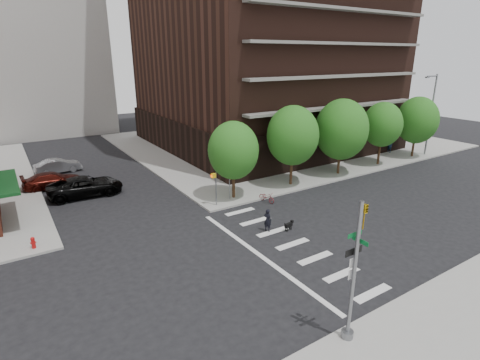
% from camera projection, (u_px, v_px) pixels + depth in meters
% --- Properties ---
extents(ground, '(120.00, 120.00, 0.00)m').
position_uv_depth(ground, '(253.00, 258.00, 21.59)').
color(ground, black).
rests_on(ground, ground).
extents(sidewalk_ne, '(39.00, 33.00, 0.15)m').
position_uv_depth(sidewalk_ne, '(278.00, 140.00, 50.83)').
color(sidewalk_ne, gray).
rests_on(sidewalk_ne, ground).
extents(crosswalk, '(3.85, 13.00, 0.01)m').
position_uv_depth(crosswalk, '(283.00, 247.00, 22.72)').
color(crosswalk, silver).
rests_on(crosswalk, ground).
extents(tree_a, '(4.00, 4.00, 5.90)m').
position_uv_depth(tree_a, '(233.00, 150.00, 29.13)').
color(tree_a, '#301E11').
rests_on(tree_a, sidewalk_ne).
extents(tree_b, '(4.50, 4.50, 6.65)m').
position_uv_depth(tree_b, '(293.00, 136.00, 32.06)').
color(tree_b, '#301E11').
rests_on(tree_b, sidewalk_ne).
extents(tree_c, '(5.00, 5.00, 6.80)m').
position_uv_depth(tree_c, '(342.00, 130.00, 35.17)').
color(tree_c, '#301E11').
rests_on(tree_c, sidewalk_ne).
extents(tree_d, '(4.00, 4.00, 6.20)m').
position_uv_depth(tree_d, '(382.00, 125.00, 38.29)').
color(tree_d, '#301E11').
rests_on(tree_d, sidewalk_ne).
extents(tree_e, '(4.50, 4.50, 6.35)m').
position_uv_depth(tree_e, '(417.00, 120.00, 41.41)').
color(tree_e, '#301E11').
rests_on(tree_e, sidewalk_ne).
extents(traffic_signal, '(0.90, 0.75, 6.00)m').
position_uv_depth(traffic_signal, '(353.00, 283.00, 14.52)').
color(traffic_signal, slate).
rests_on(traffic_signal, sidewalk_s).
extents(pedestrian_signal, '(2.18, 0.67, 2.60)m').
position_uv_depth(pedestrian_signal, '(219.00, 183.00, 28.50)').
color(pedestrian_signal, slate).
rests_on(pedestrian_signal, sidewalk_ne).
extents(fire_hydrant, '(0.24, 0.24, 0.73)m').
position_uv_depth(fire_hydrant, '(33.00, 242.00, 22.23)').
color(fire_hydrant, '#A50C0C').
rests_on(fire_hydrant, sidewalk_nw).
extents(streetlamp, '(2.14, 0.22, 9.00)m').
position_uv_depth(streetlamp, '(431.00, 110.00, 41.77)').
color(streetlamp, slate).
rests_on(streetlamp, sidewalk_ne).
extents(parked_car_black, '(3.06, 6.04, 1.63)m').
position_uv_depth(parked_car_black, '(85.00, 186.00, 30.86)').
color(parked_car_black, black).
rests_on(parked_car_black, ground).
extents(parked_car_maroon, '(2.14, 4.91, 1.40)m').
position_uv_depth(parked_car_maroon, '(53.00, 180.00, 32.74)').
color(parked_car_maroon, '#3A0C08').
rests_on(parked_car_maroon, ground).
extents(parked_car_silver, '(1.78, 4.35, 1.40)m').
position_uv_depth(parked_car_silver, '(58.00, 166.00, 36.94)').
color(parked_car_silver, gray).
rests_on(parked_car_silver, ground).
extents(scooter, '(0.81, 1.65, 0.83)m').
position_uv_depth(scooter, '(267.00, 197.00, 29.64)').
color(scooter, maroon).
rests_on(scooter, ground).
extents(dog_walker, '(0.66, 0.53, 1.56)m').
position_uv_depth(dog_walker, '(268.00, 220.00, 24.62)').
color(dog_walker, black).
rests_on(dog_walker, ground).
extents(dog, '(0.75, 0.29, 0.62)m').
position_uv_depth(dog, '(289.00, 225.00, 24.85)').
color(dog, black).
rests_on(dog, ground).
extents(pedestrian_far, '(1.05, 0.89, 1.88)m').
position_uv_depth(pedestrian_far, '(389.00, 145.00, 43.98)').
color(pedestrian_far, navy).
rests_on(pedestrian_far, sidewalk_ne).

